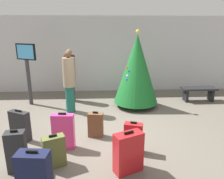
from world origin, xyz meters
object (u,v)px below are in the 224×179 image
Objects in this scene: holiday_tree at (136,69)px; suitcase_5 at (54,151)px; flight_info_kiosk at (27,64)px; suitcase_2 at (63,132)px; waiting_bench at (199,91)px; suitcase_3 at (133,138)px; traveller_1 at (69,81)px; suitcase_1 at (96,125)px; suitcase_4 at (20,126)px; suitcase_7 at (35,177)px; traveller_0 at (70,74)px; suitcase_6 at (128,153)px; suitcase_0 at (17,151)px.

holiday_tree is 3.81× the size of suitcase_5.
flight_info_kiosk is 3.36m from suitcase_2.
waiting_bench is 1.89× the size of suitcase_5.
suitcase_3 is (1.43, -0.21, -0.07)m from suitcase_2.
traveller_1 is 1.90m from suitcase_1.
waiting_bench is 5.76m from suitcase_4.
waiting_bench is (5.74, 0.04, -1.00)m from flight_info_kiosk.
suitcase_4 is at bearing -118.40° from traveller_1.
suitcase_7 is (-0.10, -0.81, 0.09)m from suitcase_5.
flight_info_kiosk reaches higher than traveller_1.
waiting_bench is at bearing -3.35° from traveller_0.
suitcase_4 is (-1.69, -0.07, 0.05)m from suitcase_1.
suitcase_2 reaches higher than waiting_bench.
suitcase_1 is at bearing 114.63° from suitcase_6.
suitcase_7 is at bearing -97.25° from suitcase_5.
traveller_1 is at bearing 89.39° from suitcase_7.
suitcase_6 is (2.81, -3.64, -0.98)m from flight_info_kiosk.
holiday_tree reaches higher than suitcase_4.
waiting_bench is at bearing 33.94° from suitcase_1.
holiday_tree reaches higher than suitcase_6.
suitcase_5 is at bearing 8.72° from suitcase_0.
suitcase_1 is at bearing 138.35° from suitcase_3.
suitcase_1 is 1.70m from suitcase_4.
flight_info_kiosk is at bearing 174.27° from holiday_tree.
suitcase_3 is 1.56m from suitcase_5.
suitcase_3 is at bearing -41.65° from suitcase_1.
suitcase_1 is 1.04m from suitcase_3.
traveller_0 is at bearing 13.09° from flight_info_kiosk.
holiday_tree is 1.36× the size of traveller_0.
suitcase_2 reaches higher than suitcase_3.
suitcase_3 is at bearing 36.82° from suitcase_7.
traveller_1 is 2.85m from suitcase_3.
holiday_tree reaches higher than suitcase_5.
holiday_tree reaches higher than suitcase_7.
suitcase_1 is 0.80× the size of suitcase_6.
flight_info_kiosk is 1.12× the size of traveller_0.
suitcase_3 reaches higher than suitcase_5.
holiday_tree is at bearing 52.23° from suitcase_2.
suitcase_5 is at bearing -140.85° from waiting_bench.
suitcase_6 is at bearing -3.59° from suitcase_0.
waiting_bench is 1.66× the size of suitcase_4.
suitcase_6 is at bearing -28.32° from suitcase_4.
suitcase_1 is at bearing -70.92° from traveller_0.
suitcase_7 reaches higher than suitcase_5.
waiting_bench is 1.49× the size of suitcase_2.
flight_info_kiosk is 1.66× the size of waiting_bench.
traveller_0 reaches higher than suitcase_2.
suitcase_2 reaches higher than suitcase_6.
holiday_tree is 3.91× the size of suitcase_1.
holiday_tree is 1.32× the size of traveller_1.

